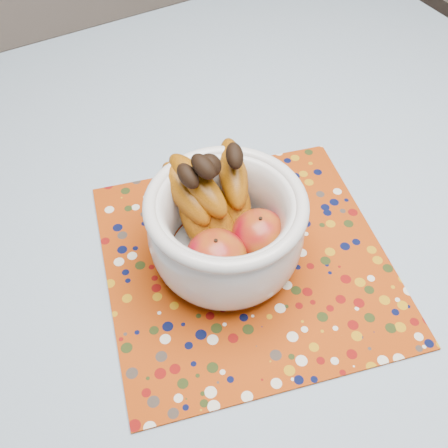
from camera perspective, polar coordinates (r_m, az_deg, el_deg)
name	(u,v)px	position (r m, az deg, el deg)	size (l,w,h in m)	color
table	(277,234)	(0.93, 5.76, -1.06)	(1.20, 1.20, 0.75)	brown
tablecloth	(281,203)	(0.87, 6.18, 2.31)	(1.32, 1.32, 0.01)	slate
placemat	(246,260)	(0.78, 2.44, -3.98)	(0.41, 0.41, 0.00)	#953208
fruit_bowl	(223,219)	(0.72, -0.12, 0.52)	(0.22, 0.23, 0.18)	silver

